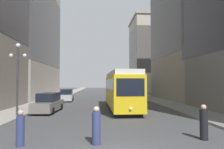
{
  "coord_description": "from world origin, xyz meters",
  "views": [
    {
      "loc": [
        -0.67,
        -7.99,
        2.83
      ],
      "look_at": [
        0.51,
        10.18,
        3.52
      ],
      "focal_mm": 33.05,
      "sensor_mm": 36.0,
      "label": 1
    }
  ],
  "objects_px": {
    "streetcar": "(121,89)",
    "pedestrian_crossing_far": "(20,129)",
    "parked_car_left_near": "(67,96)",
    "pedestrian_crossing_near": "(96,127)",
    "pedestrian_on_sidewalk": "(204,123)",
    "lamp_post_left_near": "(18,68)",
    "transit_bus": "(128,87)",
    "parked_car_left_mid": "(48,103)"
  },
  "relations": [
    {
      "from": "streetcar",
      "to": "parked_car_left_near",
      "type": "xyz_separation_m",
      "value": [
        -7.16,
        9.6,
        -1.26
      ]
    },
    {
      "from": "parked_car_left_mid",
      "to": "pedestrian_crossing_far",
      "type": "distance_m",
      "value": 10.73
    },
    {
      "from": "parked_car_left_near",
      "to": "lamp_post_left_near",
      "type": "xyz_separation_m",
      "value": [
        -1.9,
        -14.0,
        3.16
      ]
    },
    {
      "from": "transit_bus",
      "to": "pedestrian_crossing_near",
      "type": "height_order",
      "value": "transit_bus"
    },
    {
      "from": "pedestrian_crossing_far",
      "to": "pedestrian_on_sidewalk",
      "type": "bearing_deg",
      "value": -145.8
    },
    {
      "from": "transit_bus",
      "to": "parked_car_left_near",
      "type": "xyz_separation_m",
      "value": [
        -10.77,
        -9.89,
        -1.1
      ]
    },
    {
      "from": "parked_car_left_near",
      "to": "pedestrian_crossing_far",
      "type": "xyz_separation_m",
      "value": [
        1.33,
        -21.98,
        -0.1
      ]
    },
    {
      "from": "streetcar",
      "to": "parked_car_left_mid",
      "type": "relative_size",
      "value": 2.41
    },
    {
      "from": "parked_car_left_near",
      "to": "pedestrian_crossing_far",
      "type": "relative_size",
      "value": 2.84
    },
    {
      "from": "pedestrian_on_sidewalk",
      "to": "pedestrian_crossing_far",
      "type": "bearing_deg",
      "value": 40.21
    },
    {
      "from": "streetcar",
      "to": "pedestrian_crossing_far",
      "type": "bearing_deg",
      "value": -116.21
    },
    {
      "from": "transit_bus",
      "to": "pedestrian_crossing_far",
      "type": "xyz_separation_m",
      "value": [
        -9.44,
        -31.87,
        -1.21
      ]
    },
    {
      "from": "parked_car_left_mid",
      "to": "parked_car_left_near",
      "type": "bearing_deg",
      "value": 93.45
    },
    {
      "from": "parked_car_left_near",
      "to": "pedestrian_crossing_far",
      "type": "height_order",
      "value": "parked_car_left_near"
    },
    {
      "from": "parked_car_left_mid",
      "to": "transit_bus",
      "type": "bearing_deg",
      "value": 66.53
    },
    {
      "from": "parked_car_left_near",
      "to": "pedestrian_crossing_near",
      "type": "distance_m",
      "value": 22.48
    },
    {
      "from": "parked_car_left_near",
      "to": "pedestrian_on_sidewalk",
      "type": "relative_size",
      "value": 2.61
    },
    {
      "from": "pedestrian_crossing_far",
      "to": "lamp_post_left_near",
      "type": "height_order",
      "value": "lamp_post_left_near"
    },
    {
      "from": "parked_car_left_mid",
      "to": "pedestrian_crossing_near",
      "type": "distance_m",
      "value": 11.64
    },
    {
      "from": "pedestrian_crossing_near",
      "to": "pedestrian_crossing_far",
      "type": "bearing_deg",
      "value": 105.18
    },
    {
      "from": "parked_car_left_near",
      "to": "pedestrian_crossing_near",
      "type": "height_order",
      "value": "parked_car_left_near"
    },
    {
      "from": "pedestrian_crossing_far",
      "to": "pedestrian_on_sidewalk",
      "type": "height_order",
      "value": "pedestrian_on_sidewalk"
    },
    {
      "from": "parked_car_left_mid",
      "to": "pedestrian_on_sidewalk",
      "type": "distance_m",
      "value": 14.27
    },
    {
      "from": "pedestrian_on_sidewalk",
      "to": "lamp_post_left_near",
      "type": "distance_m",
      "value": 14.43
    },
    {
      "from": "lamp_post_left_near",
      "to": "transit_bus",
      "type": "bearing_deg",
      "value": 62.06
    },
    {
      "from": "parked_car_left_near",
      "to": "parked_car_left_mid",
      "type": "distance_m",
      "value": 11.33
    },
    {
      "from": "streetcar",
      "to": "pedestrian_on_sidewalk",
      "type": "height_order",
      "value": "streetcar"
    },
    {
      "from": "transit_bus",
      "to": "pedestrian_crossing_near",
      "type": "xyz_separation_m",
      "value": [
        -6.07,
        -31.88,
        -1.14
      ]
    },
    {
      "from": "streetcar",
      "to": "transit_bus",
      "type": "height_order",
      "value": "streetcar"
    },
    {
      "from": "transit_bus",
      "to": "parked_car_left_mid",
      "type": "height_order",
      "value": "transit_bus"
    },
    {
      "from": "parked_car_left_mid",
      "to": "pedestrian_on_sidewalk",
      "type": "xyz_separation_m",
      "value": [
        9.98,
        -10.2,
        -0.04
      ]
    },
    {
      "from": "pedestrian_crossing_near",
      "to": "pedestrian_on_sidewalk",
      "type": "distance_m",
      "value": 5.3
    },
    {
      "from": "parked_car_left_near",
      "to": "streetcar",
      "type": "bearing_deg",
      "value": -56.67
    },
    {
      "from": "pedestrian_on_sidewalk",
      "to": "lamp_post_left_near",
      "type": "relative_size",
      "value": 0.29
    },
    {
      "from": "streetcar",
      "to": "lamp_post_left_near",
      "type": "height_order",
      "value": "lamp_post_left_near"
    },
    {
      "from": "pedestrian_crossing_near",
      "to": "transit_bus",
      "type": "bearing_deg",
      "value": 4.47
    },
    {
      "from": "transit_bus",
      "to": "lamp_post_left_near",
      "type": "height_order",
      "value": "lamp_post_left_near"
    },
    {
      "from": "parked_car_left_mid",
      "to": "pedestrian_crossing_near",
      "type": "xyz_separation_m",
      "value": [
        4.69,
        -10.65,
        -0.04
      ]
    },
    {
      "from": "transit_bus",
      "to": "pedestrian_crossing_far",
      "type": "distance_m",
      "value": 33.26
    },
    {
      "from": "transit_bus",
      "to": "pedestrian_on_sidewalk",
      "type": "distance_m",
      "value": 31.46
    },
    {
      "from": "lamp_post_left_near",
      "to": "pedestrian_on_sidewalk",
      "type": "bearing_deg",
      "value": -32.41
    },
    {
      "from": "pedestrian_on_sidewalk",
      "to": "transit_bus",
      "type": "bearing_deg",
      "value": -54.15
    }
  ]
}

